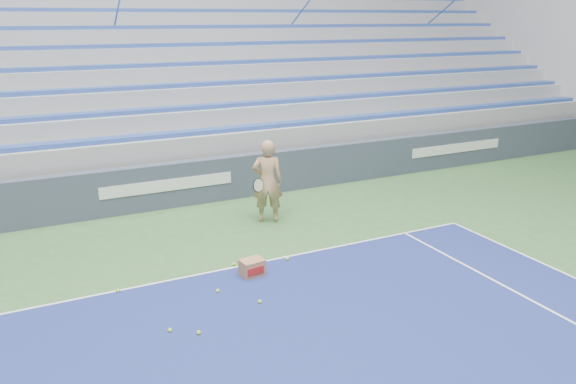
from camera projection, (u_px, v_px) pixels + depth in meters
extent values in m
cube|color=white|center=(224.00, 269.00, 10.31)|extent=(10.97, 0.05, 0.00)
cube|color=#384256|center=(166.00, 186.00, 13.58)|extent=(30.00, 0.30, 1.10)
cube|color=white|center=(168.00, 185.00, 13.43)|extent=(3.20, 0.02, 0.28)
cube|color=white|center=(457.00, 148.00, 17.22)|extent=(3.40, 0.02, 0.28)
cube|color=#989AA0|center=(129.00, 148.00, 17.47)|extent=(30.00, 8.50, 1.10)
cube|color=#989AA0|center=(127.00, 123.00, 17.24)|extent=(30.00, 8.50, 0.50)
cube|color=#2C4AA2|center=(157.00, 136.00, 13.83)|extent=(29.60, 0.42, 0.11)
cube|color=#989AA0|center=(123.00, 104.00, 17.45)|extent=(30.00, 7.65, 0.50)
cube|color=#2C4AA2|center=(147.00, 110.00, 14.41)|extent=(29.60, 0.42, 0.11)
cube|color=#989AA0|center=(119.00, 87.00, 17.67)|extent=(30.00, 6.80, 0.50)
cube|color=#2C4AA2|center=(139.00, 87.00, 14.98)|extent=(29.60, 0.42, 0.11)
cube|color=#989AA0|center=(115.00, 70.00, 17.88)|extent=(30.00, 5.95, 0.50)
cube|color=#2C4AA2|center=(131.00, 66.00, 15.56)|extent=(29.60, 0.42, 0.11)
cube|color=#989AA0|center=(111.00, 53.00, 18.09)|extent=(30.00, 5.10, 0.50)
cube|color=#2C4AA2|center=(123.00, 46.00, 16.14)|extent=(29.60, 0.42, 0.11)
cube|color=#989AA0|center=(108.00, 36.00, 18.31)|extent=(30.00, 4.25, 0.50)
cube|color=#2C4AA2|center=(116.00, 27.00, 16.72)|extent=(29.60, 0.42, 0.11)
cube|color=#989AA0|center=(104.00, 20.00, 18.52)|extent=(30.00, 3.40, 0.50)
cube|color=#2C4AA2|center=(110.00, 10.00, 17.30)|extent=(29.60, 0.42, 0.11)
cube|color=#989AA0|center=(101.00, 5.00, 18.74)|extent=(30.00, 2.55, 0.50)
cube|color=#989AA0|center=(497.00, 53.00, 23.12)|extent=(0.30, 8.80, 6.10)
cube|color=#989AA0|center=(97.00, 40.00, 20.45)|extent=(31.00, 0.40, 7.30)
cylinder|color=#3363B2|center=(117.00, 12.00, 16.27)|extent=(0.05, 8.53, 5.04)
cylinder|color=#3363B2|center=(301.00, 12.00, 18.80)|extent=(0.05, 8.53, 5.04)
cylinder|color=#3363B2|center=(440.00, 13.00, 21.33)|extent=(0.05, 8.53, 5.04)
imported|color=tan|center=(267.00, 181.00, 12.53)|extent=(0.81, 0.68, 1.88)
cylinder|color=black|center=(257.00, 186.00, 12.16)|extent=(0.12, 0.27, 0.08)
cylinder|color=beige|center=(258.00, 185.00, 11.85)|extent=(0.29, 0.16, 0.28)
torus|color=black|center=(258.00, 185.00, 11.85)|extent=(0.31, 0.18, 0.30)
cube|color=#9E6E4C|center=(252.00, 268.00, 10.05)|extent=(0.45, 0.36, 0.31)
cube|color=#B21E19|center=(256.00, 271.00, 9.91)|extent=(0.33, 0.05, 0.14)
sphere|color=#B3E52E|center=(218.00, 291.00, 9.46)|extent=(0.07, 0.07, 0.07)
sphere|color=#B3E52E|center=(287.00, 259.00, 10.71)|extent=(0.07, 0.07, 0.07)
sphere|color=#B3E52E|center=(199.00, 333.00, 8.20)|extent=(0.07, 0.07, 0.07)
sphere|color=#B3E52E|center=(234.00, 264.00, 10.48)|extent=(0.07, 0.07, 0.07)
sphere|color=#B3E52E|center=(260.00, 302.00, 9.10)|extent=(0.07, 0.07, 0.07)
sphere|color=#B3E52E|center=(118.00, 291.00, 9.46)|extent=(0.07, 0.07, 0.07)
sphere|color=#B3E52E|center=(170.00, 330.00, 8.27)|extent=(0.07, 0.07, 0.07)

